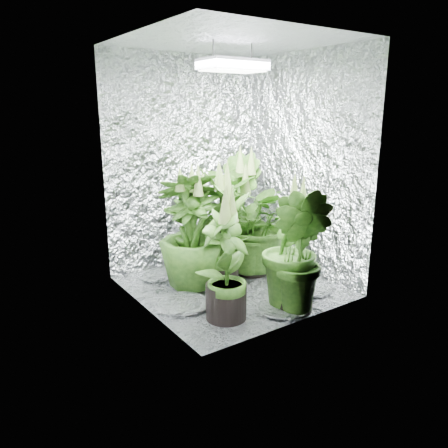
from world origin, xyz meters
name	(u,v)px	position (x,y,z in m)	size (l,w,h in m)	color
ground	(232,286)	(0.00, 0.00, 0.00)	(1.60, 1.60, 0.00)	silver
walls	(232,173)	(0.00, 0.00, 1.00)	(1.62, 1.62, 2.00)	silver
ceiling	(233,41)	(0.00, 0.00, 2.00)	(1.60, 1.60, 0.01)	silver
grow_lamp	(233,65)	(0.00, 0.00, 1.83)	(0.50, 0.30, 0.22)	gray
plant_a	(205,227)	(-0.06, 0.34, 0.47)	(1.00, 1.00, 1.00)	black
plant_b	(222,231)	(-0.08, 0.04, 0.51)	(0.70, 0.70, 1.10)	black
plant_c	(235,211)	(0.38, 0.48, 0.54)	(0.72, 0.72, 1.17)	black
plant_d	(192,232)	(-0.29, 0.18, 0.50)	(0.71, 0.71, 1.08)	black
plant_e	(253,223)	(0.35, 0.16, 0.48)	(0.97, 0.97, 1.03)	black
plant_f	(226,260)	(-0.38, -0.46, 0.46)	(0.66, 0.66, 1.02)	black
plant_g	(296,251)	(0.13, -0.64, 0.48)	(0.68, 0.68, 1.04)	black
circulation_fan	(257,247)	(0.61, 0.41, 0.15)	(0.17, 0.29, 0.35)	black
plant_label	(304,273)	(0.19, -0.67, 0.30)	(0.05, 0.01, 0.08)	white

